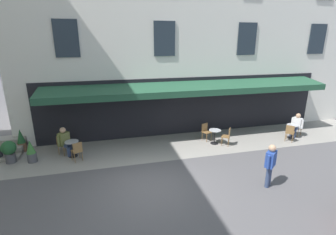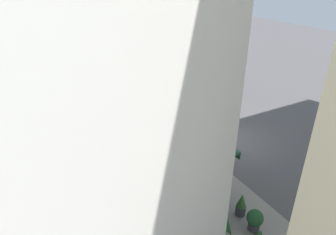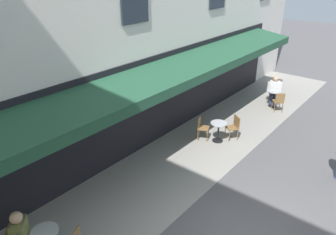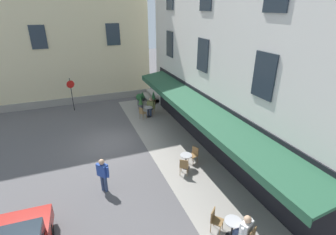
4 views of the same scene
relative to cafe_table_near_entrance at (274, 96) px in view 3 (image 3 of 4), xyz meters
name	(u,v)px [view 3 (image 3 of 4)]	position (x,y,z in m)	size (l,w,h in m)	color
sidewalk_cafe_terrace	(202,145)	(5.03, -0.59, -0.49)	(20.50, 3.20, 0.01)	gray
cafe_table_near_entrance	(274,96)	(0.00, 0.00, 0.00)	(0.60, 0.60, 0.75)	black
cafe_chair_wicker_corner_left	(279,100)	(0.48, 0.41, 0.06)	(0.56, 0.56, 0.91)	olive
cafe_chair_wicker_kerbside	(274,91)	(-0.58, -0.25, 0.06)	(0.53, 0.53, 0.91)	olive
cafe_table_streetside	(218,129)	(4.42, -0.29, 0.00)	(0.60, 0.60, 0.75)	black
cafe_chair_wicker_facing_street	(234,126)	(3.90, 0.06, 0.06)	(0.56, 0.56, 0.91)	olive
cafe_chair_wicker_back_row	(201,126)	(4.67, -0.87, 0.06)	(0.53, 0.53, 0.91)	olive
seated_patron_in_white	(274,89)	(-0.38, -0.16, 0.21)	(0.63, 0.62, 1.31)	navy
seated_companion_in_olive	(24,235)	(11.67, -0.77, 0.22)	(0.67, 0.65, 1.34)	navy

